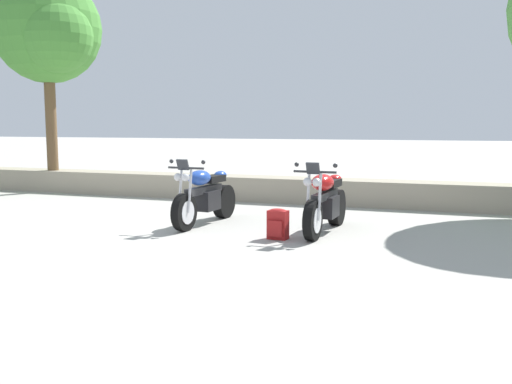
% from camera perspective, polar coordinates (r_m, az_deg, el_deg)
% --- Properties ---
extents(ground_plane, '(120.00, 120.00, 0.00)m').
position_cam_1_polar(ground_plane, '(10.17, -24.14, -3.50)').
color(ground_plane, '#A3A099').
extents(stone_wall, '(36.00, 0.80, 0.55)m').
position_cam_1_polar(stone_wall, '(13.95, -10.47, 0.79)').
color(stone_wall, gray).
rests_on(stone_wall, ground).
extents(motorcycle_blue_near_left, '(0.67, 2.07, 1.18)m').
position_cam_1_polar(motorcycle_blue_near_left, '(9.72, -5.30, -0.48)').
color(motorcycle_blue_near_left, black).
rests_on(motorcycle_blue_near_left, ground).
extents(motorcycle_red_centre, '(0.67, 2.07, 1.18)m').
position_cam_1_polar(motorcycle_red_centre, '(9.00, 7.10, -1.09)').
color(motorcycle_red_centre, black).
rests_on(motorcycle_red_centre, ground).
extents(rider_backpack, '(0.32, 0.28, 0.47)m').
position_cam_1_polar(rider_backpack, '(8.45, 2.25, -3.23)').
color(rider_backpack, '#A31E1E').
rests_on(rider_backpack, ground).
extents(leafy_tree_mid_left, '(2.85, 2.72, 4.96)m').
position_cam_1_polar(leafy_tree_mid_left, '(15.48, -20.44, 15.17)').
color(leafy_tree_mid_left, brown).
rests_on(leafy_tree_mid_left, stone_wall).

